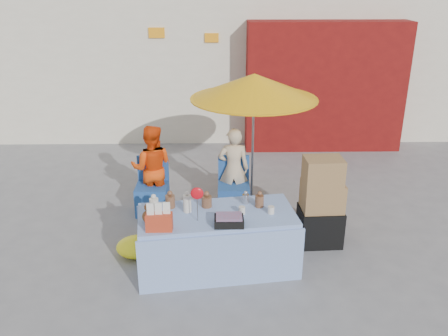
{
  "coord_description": "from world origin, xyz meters",
  "views": [
    {
      "loc": [
        -0.04,
        -5.32,
        3.42
      ],
      "look_at": [
        0.07,
        0.6,
        1.0
      ],
      "focal_mm": 38.0,
      "sensor_mm": 36.0,
      "label": 1
    }
  ],
  "objects_px": {
    "box_stack": "(321,205)",
    "umbrella": "(254,87)",
    "market_table": "(216,239)",
    "vendor_beige": "(234,169)",
    "chair_left": "(153,197)",
    "vendor_orange": "(152,168)",
    "chair_right": "(234,196)"
  },
  "relations": [
    {
      "from": "chair_left",
      "to": "box_stack",
      "type": "xyz_separation_m",
      "value": [
        2.38,
        -0.96,
        0.32
      ]
    },
    {
      "from": "chair_right",
      "to": "vendor_orange",
      "type": "xyz_separation_m",
      "value": [
        -1.25,
        0.13,
        0.42
      ]
    },
    {
      "from": "market_table",
      "to": "vendor_beige",
      "type": "distance_m",
      "value": 1.69
    },
    {
      "from": "market_table",
      "to": "chair_right",
      "type": "height_order",
      "value": "market_table"
    },
    {
      "from": "market_table",
      "to": "vendor_orange",
      "type": "bearing_deg",
      "value": 113.09
    },
    {
      "from": "market_table",
      "to": "vendor_beige",
      "type": "height_order",
      "value": "vendor_beige"
    },
    {
      "from": "umbrella",
      "to": "box_stack",
      "type": "height_order",
      "value": "umbrella"
    },
    {
      "from": "chair_left",
      "to": "vendor_beige",
      "type": "relative_size",
      "value": 0.65
    },
    {
      "from": "market_table",
      "to": "vendor_beige",
      "type": "relative_size",
      "value": 1.57
    },
    {
      "from": "chair_left",
      "to": "umbrella",
      "type": "bearing_deg",
      "value": 11.76
    },
    {
      "from": "market_table",
      "to": "chair_left",
      "type": "distance_m",
      "value": 1.8
    },
    {
      "from": "vendor_beige",
      "to": "box_stack",
      "type": "xyz_separation_m",
      "value": [
        1.13,
        -1.1,
        -0.08
      ]
    },
    {
      "from": "vendor_beige",
      "to": "umbrella",
      "type": "xyz_separation_m",
      "value": [
        0.3,
        0.15,
        1.24
      ]
    },
    {
      "from": "chair_left",
      "to": "box_stack",
      "type": "height_order",
      "value": "box_stack"
    },
    {
      "from": "market_table",
      "to": "umbrella",
      "type": "relative_size",
      "value": 0.98
    },
    {
      "from": "market_table",
      "to": "vendor_orange",
      "type": "xyz_separation_m",
      "value": [
        -0.98,
        1.64,
        0.29
      ]
    },
    {
      "from": "vendor_beige",
      "to": "chair_right",
      "type": "bearing_deg",
      "value": 91.52
    },
    {
      "from": "vendor_beige",
      "to": "box_stack",
      "type": "relative_size",
      "value": 1.05
    },
    {
      "from": "vendor_orange",
      "to": "umbrella",
      "type": "relative_size",
      "value": 0.65
    },
    {
      "from": "chair_left",
      "to": "vendor_orange",
      "type": "relative_size",
      "value": 0.63
    },
    {
      "from": "chair_right",
      "to": "box_stack",
      "type": "xyz_separation_m",
      "value": [
        1.13,
        -0.96,
        0.32
      ]
    },
    {
      "from": "chair_left",
      "to": "market_table",
      "type": "bearing_deg",
      "value": -55.69
    },
    {
      "from": "vendor_beige",
      "to": "box_stack",
      "type": "height_order",
      "value": "vendor_beige"
    },
    {
      "from": "market_table",
      "to": "umbrella",
      "type": "xyz_separation_m",
      "value": [
        0.57,
        1.79,
        1.51
      ]
    },
    {
      "from": "umbrella",
      "to": "market_table",
      "type": "bearing_deg",
      "value": -107.67
    },
    {
      "from": "market_table",
      "to": "umbrella",
      "type": "bearing_deg",
      "value": 64.65
    },
    {
      "from": "vendor_orange",
      "to": "umbrella",
      "type": "xyz_separation_m",
      "value": [
        1.55,
        0.15,
        1.21
      ]
    },
    {
      "from": "chair_right",
      "to": "vendor_orange",
      "type": "height_order",
      "value": "vendor_orange"
    },
    {
      "from": "market_table",
      "to": "vendor_beige",
      "type": "bearing_deg",
      "value": 72.94
    },
    {
      "from": "umbrella",
      "to": "box_stack",
      "type": "distance_m",
      "value": 2.0
    },
    {
      "from": "box_stack",
      "to": "umbrella",
      "type": "bearing_deg",
      "value": 123.72
    },
    {
      "from": "market_table",
      "to": "chair_left",
      "type": "height_order",
      "value": "market_table"
    }
  ]
}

